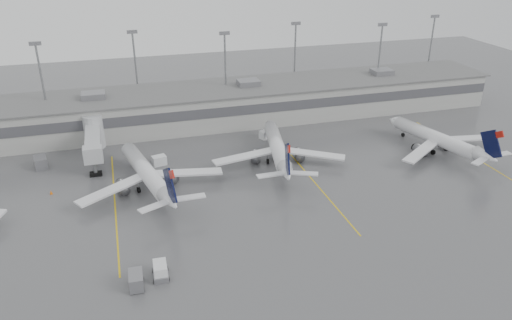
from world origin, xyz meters
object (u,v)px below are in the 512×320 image
object	(u,v)px
jet_mid_right	(278,149)
baggage_tug	(161,272)
jet_mid_left	(148,174)
jet_far_right	(439,139)

from	to	relation	value
jet_mid_right	baggage_tug	bearing A→B (deg)	-120.71
baggage_tug	jet_mid_left	bearing A→B (deg)	90.10
jet_mid_left	jet_far_right	distance (m)	58.46
jet_mid_right	jet_far_right	distance (m)	33.50
jet_mid_right	jet_far_right	bearing A→B (deg)	3.33
jet_mid_left	baggage_tug	bearing A→B (deg)	-104.43
jet_mid_left	jet_far_right	xyz separation A→B (m)	(58.46, -0.27, -0.14)
jet_far_right	baggage_tug	distance (m)	64.37
baggage_tug	jet_mid_right	bearing A→B (deg)	50.38
jet_mid_left	baggage_tug	distance (m)	25.43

